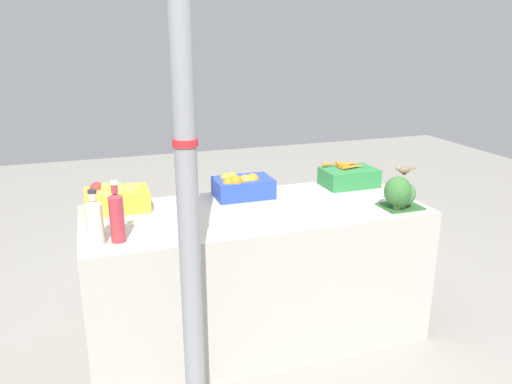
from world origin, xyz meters
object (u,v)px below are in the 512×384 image
at_px(juice_bottle_ruby, 117,216).
at_px(apple_crate, 116,197).
at_px(sparrow_bird, 404,170).
at_px(juice_bottle_cloudy, 95,221).
at_px(orange_crate, 242,186).
at_px(carrot_crate, 349,176).
at_px(support_pole, 186,172).
at_px(broccoli_pile, 400,193).

bearing_deg(juice_bottle_ruby, apple_crate, 86.98).
relative_size(juice_bottle_ruby, sparrow_bird, 2.18).
bearing_deg(juice_bottle_cloudy, juice_bottle_ruby, 0.00).
bearing_deg(juice_bottle_ruby, sparrow_bird, -0.31).
xyz_separation_m(orange_crate, juice_bottle_cloudy, (-0.85, -0.46, 0.04)).
distance_m(apple_crate, carrot_crate, 1.46).
distance_m(support_pole, orange_crate, 1.03).
xyz_separation_m(apple_crate, juice_bottle_ruby, (-0.02, -0.47, 0.06)).
bearing_deg(sparrow_bird, apple_crate, -16.72).
height_order(support_pole, orange_crate, support_pole).
bearing_deg(juice_bottle_cloudy, apple_crate, 75.18).
bearing_deg(orange_crate, support_pole, -120.08).
bearing_deg(carrot_crate, sparrow_bird, -81.47).
bearing_deg(support_pole, sparrow_bird, 16.20).
bearing_deg(sparrow_bird, support_pole, 16.70).
height_order(orange_crate, juice_bottle_cloudy, juice_bottle_cloudy).
height_order(carrot_crate, juice_bottle_cloudy, juice_bottle_cloudy).
height_order(support_pole, juice_bottle_cloudy, support_pole).
distance_m(broccoli_pile, sparrow_bird, 0.13).
xyz_separation_m(support_pole, juice_bottle_ruby, (-0.27, 0.38, -0.29)).
bearing_deg(sparrow_bird, carrot_crate, -80.97).
xyz_separation_m(juice_bottle_cloudy, sparrow_bird, (1.65, -0.01, 0.11)).
relative_size(orange_crate, carrot_crate, 1.00).
xyz_separation_m(support_pole, juice_bottle_cloudy, (-0.36, 0.38, -0.30)).
relative_size(apple_crate, broccoli_pile, 1.47).
xyz_separation_m(support_pole, sparrow_bird, (1.29, 0.37, -0.19)).
distance_m(support_pole, juice_bottle_ruby, 0.55).
relative_size(juice_bottle_cloudy, juice_bottle_ruby, 0.90).
xyz_separation_m(apple_crate, juice_bottle_cloudy, (-0.12, -0.47, 0.04)).
height_order(orange_crate, sparrow_bird, sparrow_bird).
distance_m(broccoli_pile, juice_bottle_cloudy, 1.62).
height_order(orange_crate, broccoli_pile, broccoli_pile).
bearing_deg(support_pole, carrot_crate, 35.00).
xyz_separation_m(broccoli_pile, sparrow_bird, (0.03, 0.02, 0.13)).
distance_m(juice_bottle_cloudy, sparrow_bird, 1.66).
bearing_deg(carrot_crate, broccoli_pile, -84.99).
bearing_deg(broccoli_pile, juice_bottle_cloudy, 179.00).
xyz_separation_m(apple_crate, orange_crate, (0.73, -0.00, -0.00)).
xyz_separation_m(juice_bottle_cloudy, juice_bottle_ruby, (0.10, 0.00, 0.01)).
distance_m(carrot_crate, sparrow_bird, 0.51).
relative_size(support_pole, orange_crate, 7.09).
distance_m(orange_crate, sparrow_bird, 0.94).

